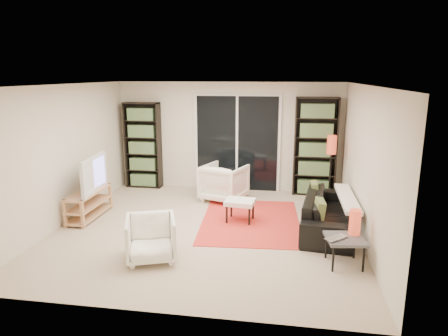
% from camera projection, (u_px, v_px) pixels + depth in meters
% --- Properties ---
extents(floor, '(5.00, 5.00, 0.00)m').
position_uv_depth(floor, '(207.00, 228.00, 6.80)').
color(floor, tan).
rests_on(floor, ground).
extents(wall_back, '(5.00, 0.02, 2.40)m').
position_uv_depth(wall_back, '(228.00, 137.00, 8.92)').
color(wall_back, beige).
rests_on(wall_back, ground).
extents(wall_front, '(5.00, 0.02, 2.40)m').
position_uv_depth(wall_front, '(157.00, 210.00, 4.12)').
color(wall_front, beige).
rests_on(wall_front, ground).
extents(wall_left, '(0.02, 5.00, 2.40)m').
position_uv_depth(wall_left, '(65.00, 155.00, 6.90)').
color(wall_left, beige).
rests_on(wall_left, ground).
extents(wall_right, '(0.02, 5.00, 2.40)m').
position_uv_depth(wall_right, '(365.00, 165.00, 6.14)').
color(wall_right, beige).
rests_on(wall_right, ground).
extents(ceiling, '(5.00, 5.00, 0.02)m').
position_uv_depth(ceiling, '(205.00, 85.00, 6.24)').
color(ceiling, white).
rests_on(ceiling, wall_back).
extents(sliding_door, '(1.92, 0.08, 2.16)m').
position_uv_depth(sliding_door, '(237.00, 144.00, 8.89)').
color(sliding_door, white).
rests_on(sliding_door, ground).
extents(bookshelf_left, '(0.80, 0.30, 1.95)m').
position_uv_depth(bookshelf_left, '(143.00, 145.00, 9.11)').
color(bookshelf_left, black).
rests_on(bookshelf_left, ground).
extents(bookshelf_right, '(0.90, 0.30, 2.10)m').
position_uv_depth(bookshelf_right, '(315.00, 147.00, 8.50)').
color(bookshelf_right, black).
rests_on(bookshelf_right, ground).
extents(tv_stand, '(0.38, 1.17, 0.50)m').
position_uv_depth(tv_stand, '(89.00, 203.00, 7.28)').
color(tv_stand, tan).
rests_on(tv_stand, floor).
extents(tv, '(0.26, 1.12, 0.64)m').
position_uv_depth(tv, '(88.00, 174.00, 7.15)').
color(tv, black).
rests_on(tv, tv_stand).
extents(rug, '(1.86, 2.42, 0.01)m').
position_uv_depth(rug, '(251.00, 221.00, 7.13)').
color(rug, red).
rests_on(rug, floor).
extents(sofa, '(1.06, 2.14, 0.60)m').
position_uv_depth(sofa, '(329.00, 212.00, 6.72)').
color(sofa, black).
rests_on(sofa, floor).
extents(armchair_back, '(1.04, 1.05, 0.76)m').
position_uv_depth(armchair_back, '(224.00, 182.00, 8.25)').
color(armchair_back, white).
rests_on(armchair_back, floor).
extents(armchair_front, '(0.87, 0.88, 0.63)m').
position_uv_depth(armchair_front, '(151.00, 238.00, 5.61)').
color(armchair_front, white).
rests_on(armchair_front, floor).
extents(ottoman, '(0.55, 0.47, 0.40)m').
position_uv_depth(ottoman, '(240.00, 203.00, 7.05)').
color(ottoman, white).
rests_on(ottoman, floor).
extents(side_table, '(0.57, 0.57, 0.40)m').
position_uv_depth(side_table, '(345.00, 240.00, 5.43)').
color(side_table, '#4B4B50').
rests_on(side_table, floor).
extents(laptop, '(0.40, 0.40, 0.03)m').
position_uv_depth(laptop, '(339.00, 239.00, 5.33)').
color(laptop, silver).
rests_on(laptop, side_table).
extents(table_lamp, '(0.16, 0.16, 0.35)m').
position_uv_depth(table_lamp, '(355.00, 222.00, 5.50)').
color(table_lamp, red).
rests_on(table_lamp, side_table).
extents(floor_lamp, '(0.21, 0.21, 1.38)m').
position_uv_depth(floor_lamp, '(331.00, 152.00, 7.97)').
color(floor_lamp, black).
rests_on(floor_lamp, floor).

